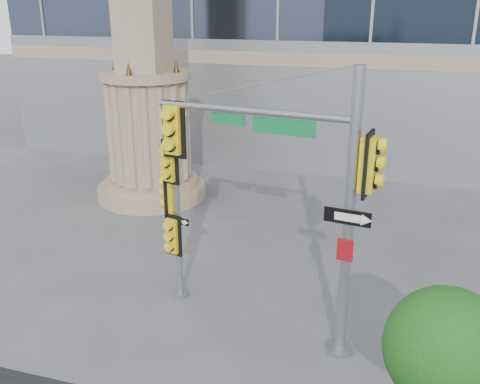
# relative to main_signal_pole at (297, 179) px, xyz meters

# --- Properties ---
(ground) EXTENTS (120.00, 120.00, 0.00)m
(ground) POSITION_rel_main_signal_pole_xyz_m (-1.56, -0.93, -4.03)
(ground) COLOR #545456
(ground) RESTS_ON ground
(monument) EXTENTS (4.40, 4.40, 16.60)m
(monument) POSITION_rel_main_signal_pole_xyz_m (-7.56, 8.07, 1.49)
(monument) COLOR gray
(monument) RESTS_ON ground
(main_signal_pole) EXTENTS (5.01, 1.14, 6.50)m
(main_signal_pole) POSITION_rel_main_signal_pole_xyz_m (0.00, 0.00, 0.00)
(main_signal_pole) COLOR slate
(main_signal_pole) RESTS_ON ground
(secondary_signal_pole) EXTENTS (0.78, 0.70, 4.50)m
(secondary_signal_pole) POSITION_rel_main_signal_pole_xyz_m (-3.39, 0.99, -1.38)
(secondary_signal_pole) COLOR slate
(secondary_signal_pole) RESTS_ON ground
(street_tree) EXTENTS (2.12, 2.07, 3.30)m
(street_tree) POSITION_rel_main_signal_pole_xyz_m (3.13, -2.71, -1.85)
(street_tree) COLOR gray
(street_tree) RESTS_ON ground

